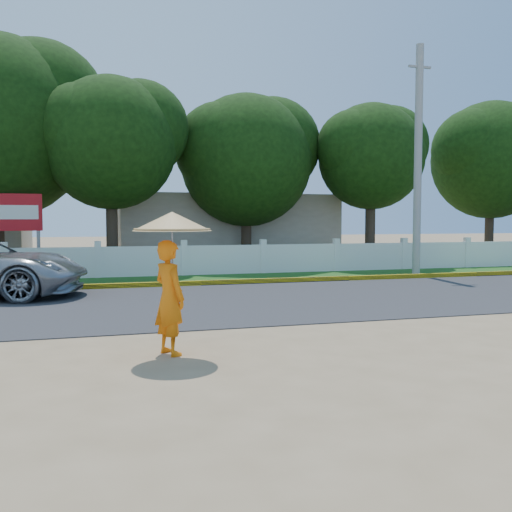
# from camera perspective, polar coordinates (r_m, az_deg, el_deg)

# --- Properties ---
(ground) EXTENTS (120.00, 120.00, 0.00)m
(ground) POSITION_cam_1_polar(r_m,az_deg,el_deg) (10.05, 3.27, -8.13)
(ground) COLOR #9E8460
(ground) RESTS_ON ground
(road) EXTENTS (60.00, 7.00, 0.02)m
(road) POSITION_cam_1_polar(r_m,az_deg,el_deg) (14.30, -2.85, -4.54)
(road) COLOR #38383A
(road) RESTS_ON ground
(grass_verge) EXTENTS (60.00, 3.50, 0.03)m
(grass_verge) POSITION_cam_1_polar(r_m,az_deg,el_deg) (19.40, -6.52, -2.36)
(grass_verge) COLOR #2D601E
(grass_verge) RESTS_ON ground
(curb) EXTENTS (40.00, 0.18, 0.16)m
(curb) POSITION_cam_1_polar(r_m,az_deg,el_deg) (17.73, -5.57, -2.72)
(curb) COLOR yellow
(curb) RESTS_ON ground
(fence) EXTENTS (40.00, 0.10, 1.10)m
(fence) POSITION_cam_1_polar(r_m,az_deg,el_deg) (20.78, -7.22, -0.48)
(fence) COLOR silver
(fence) RESTS_ON ground
(building_near) EXTENTS (10.00, 6.00, 3.20)m
(building_near) POSITION_cam_1_polar(r_m,az_deg,el_deg) (27.98, -3.42, 2.77)
(building_near) COLOR #B7AD99
(building_near) RESTS_ON ground
(utility_pole) EXTENTS (0.28, 0.28, 8.31)m
(utility_pole) POSITION_cam_1_polar(r_m,az_deg,el_deg) (21.71, 15.89, 9.11)
(utility_pole) COLOR gray
(utility_pole) RESTS_ON ground
(monk_with_parasol) EXTENTS (1.19, 1.19, 2.17)m
(monk_with_parasol) POSITION_cam_1_polar(r_m,az_deg,el_deg) (8.71, -8.52, -0.58)
(monk_with_parasol) COLOR orange
(monk_with_parasol) RESTS_ON ground
(billboard) EXTENTS (2.50, 0.13, 2.95)m
(billboard) POSITION_cam_1_polar(r_m,az_deg,el_deg) (21.73, -23.87, 3.61)
(billboard) COLOR gray
(billboard) RESTS_ON ground
(tree_row) EXTENTS (40.51, 7.61, 9.12)m
(tree_row) POSITION_cam_1_polar(r_m,az_deg,el_deg) (24.41, -2.69, 10.54)
(tree_row) COLOR #473828
(tree_row) RESTS_ON ground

